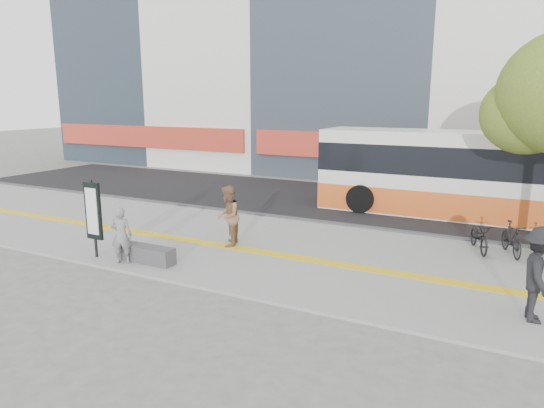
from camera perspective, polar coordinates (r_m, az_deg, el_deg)
The scene contains 11 objects.
ground at distance 13.15m, azimuth -2.25°, elevation -7.36°, with size 120.00×120.00×0.00m, color #5E5F5A.
sidewalk at distance 14.39m, azimuth 0.69°, elevation -5.43°, with size 40.00×7.00×0.08m, color gray.
tactile_strip at distance 13.95m, azimuth -0.23°, elevation -5.81°, with size 40.00×0.45×0.01m, color yellow.
street at distance 21.16m, azimuth 9.77°, elevation 0.12°, with size 40.00×8.00×0.06m, color black.
curb at distance 17.47m, azimuth 5.81°, elevation -2.20°, with size 40.00×0.25×0.14m, color #353537.
bench at distance 13.58m, azimuth -14.46°, elevation -5.76°, with size 1.60×0.45×0.45m, color #353537.
signboard at distance 14.19m, azimuth -20.36°, elevation -0.92°, with size 0.55×0.10×2.20m.
bus at distance 19.53m, azimuth 23.41°, elevation 2.84°, with size 11.96×2.84×3.18m.
seated_woman at distance 13.57m, azimuth -17.36°, elevation -3.54°, with size 0.56×0.37×1.54m, color black.
pedestrian_tan at distance 14.50m, azimuth -5.21°, elevation -1.43°, with size 0.89×0.69×1.83m, color #895F43.
pedestrian_dark at distance 10.92m, azimuth 29.01°, elevation -7.32°, with size 1.24×0.72×1.93m, color black.
Camera 1 is at (6.10, -10.78, 4.41)m, focal length 31.90 mm.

